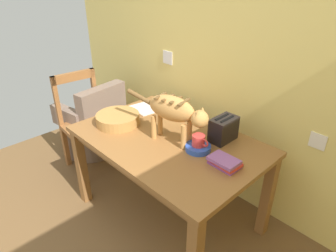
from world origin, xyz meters
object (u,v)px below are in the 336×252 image
(cat, at_px, (175,111))
(saucer_bowl, at_px, (198,148))
(dining_table, at_px, (168,149))
(wicker_armchair, at_px, (93,128))
(book_stack, at_px, (225,162))
(coffee_mug, at_px, (199,141))
(magazine, at_px, (145,108))
(toaster, at_px, (223,129))
(wooden_chair_near, at_px, (86,124))
(wicker_basket, at_px, (118,119))

(cat, height_order, saucer_bowl, cat)
(dining_table, relative_size, wicker_armchair, 1.73)
(cat, relative_size, saucer_bowl, 3.74)
(book_stack, xyz_separation_m, wicker_armchair, (-1.76, 0.08, -0.48))
(dining_table, height_order, coffee_mug, coffee_mug)
(dining_table, bearing_deg, magazine, 158.05)
(toaster, xyz_separation_m, wicker_armchair, (-1.56, -0.16, -0.54))
(coffee_mug, bearing_deg, wicker_armchair, 177.71)
(wooden_chair_near, bearing_deg, magazine, 121.47)
(cat, height_order, wicker_basket, cat)
(saucer_bowl, distance_m, wicker_armchair, 1.60)
(toaster, bearing_deg, magazine, -175.38)
(magazine, xyz_separation_m, book_stack, (0.98, -0.18, 0.03))
(wooden_chair_near, xyz_separation_m, wicker_armchair, (-0.23, 0.18, -0.19))
(dining_table, height_order, book_stack, book_stack)
(cat, distance_m, coffee_mug, 0.25)
(wooden_chair_near, bearing_deg, wicker_armchair, -123.38)
(book_stack, bearing_deg, wicker_armchair, 177.35)
(wicker_basket, bearing_deg, coffee_mug, 13.42)
(coffee_mug, xyz_separation_m, magazine, (-0.75, 0.16, -0.07))
(coffee_mug, bearing_deg, book_stack, -5.09)
(coffee_mug, distance_m, wooden_chair_near, 1.35)
(magazine, height_order, toaster, toaster)
(dining_table, xyz_separation_m, wicker_basket, (-0.43, -0.12, 0.13))
(toaster, bearing_deg, wicker_armchair, -174.01)
(wicker_basket, bearing_deg, toaster, 28.62)
(coffee_mug, height_order, toaster, toaster)
(magazine, height_order, wicker_armchair, wicker_armchair)
(coffee_mug, bearing_deg, cat, -168.44)
(saucer_bowl, distance_m, wicker_basket, 0.70)
(coffee_mug, height_order, wicker_armchair, coffee_mug)
(magazine, distance_m, wicker_armchair, 0.91)
(saucer_bowl, xyz_separation_m, magazine, (-0.75, 0.16, -0.02))
(magazine, bearing_deg, saucer_bowl, -4.03)
(dining_table, height_order, magazine, magazine)
(wooden_chair_near, distance_m, wicker_armchair, 0.35)
(toaster, bearing_deg, dining_table, -136.65)
(dining_table, relative_size, wooden_chair_near, 1.42)
(dining_table, relative_size, coffee_mug, 10.78)
(toaster, bearing_deg, cat, -129.41)
(wicker_basket, height_order, wooden_chair_near, wooden_chair_near)
(saucer_bowl, height_order, magazine, saucer_bowl)
(toaster, height_order, wooden_chair_near, wooden_chair_near)
(dining_table, height_order, toaster, toaster)
(coffee_mug, xyz_separation_m, wicker_basket, (-0.68, -0.16, -0.03))
(coffee_mug, distance_m, wicker_basket, 0.70)
(wicker_armchair, bearing_deg, toaster, -92.41)
(dining_table, xyz_separation_m, magazine, (-0.50, 0.20, 0.09))
(book_stack, bearing_deg, dining_table, -177.78)
(cat, distance_m, magazine, 0.64)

